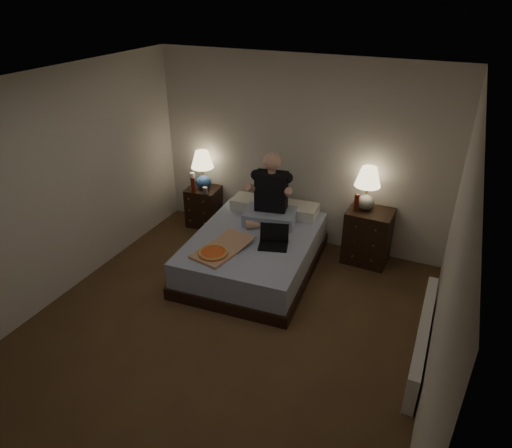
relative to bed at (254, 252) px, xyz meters
The scene contains 19 objects.
floor 1.28m from the bed, 81.58° to the right, with size 4.00×4.50×0.00m, color brown.
ceiling 2.59m from the bed, 81.58° to the right, with size 4.00×4.50×0.00m, color white.
wall_back 1.44m from the bed, 79.65° to the left, with size 4.00×2.50×0.00m, color silver.
wall_front 3.64m from the bed, 86.99° to the right, with size 4.00×2.50×0.00m, color silver.
wall_left 2.42m from the bed, 145.60° to the right, with size 4.50×2.50×0.00m, color silver.
wall_right 2.71m from the bed, 29.65° to the right, with size 4.50×2.50×0.00m, color silver.
bed is the anchor object (origin of this frame).
nightstand_left 1.42m from the bed, 146.11° to the left, with size 0.45×0.40×0.58m, color black.
nightstand_right 1.49m from the bed, 32.84° to the left, with size 0.55×0.50×0.72m, color black.
lamp_left 1.56m from the bed, 145.52° to the left, with size 0.32×0.32×0.56m, color #2A539C, non-canonical shape.
lamp_right 1.60m from the bed, 34.85° to the left, with size 0.32×0.32×0.56m, color gray, non-canonical shape.
water_bottle 1.55m from the bed, 151.25° to the left, with size 0.07×0.07×0.25m, color silver.
soda_can 1.29m from the bed, 148.70° to the left, with size 0.07×0.07×0.10m, color #A1A19C.
beer_bottle_left 1.44m from the bed, 153.71° to the left, with size 0.06×0.06×0.23m, color #5D1B0D.
beer_bottle_right 1.42m from the bed, 33.52° to the left, with size 0.06×0.06×0.23m, color #57190C.
person 0.82m from the bed, 84.87° to the left, with size 0.66×0.52×0.93m, color black, non-canonical shape.
laptop 0.49m from the bed, 23.65° to the right, with size 0.34×0.28×0.24m, color black, non-canonical shape.
pizza_box 0.72m from the bed, 110.10° to the right, with size 0.40×0.76×0.08m, color tan, non-canonical shape.
radiator 2.23m from the bed, 18.33° to the right, with size 0.10×1.60×0.40m, color silver.
Camera 1 is at (1.86, -3.19, 3.26)m, focal length 32.00 mm.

